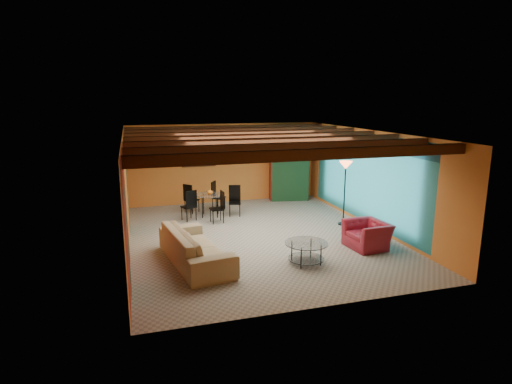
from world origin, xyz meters
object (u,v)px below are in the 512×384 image
object	(u,v)px
armoire	(287,169)
sofa	(195,247)
coffee_table	(306,253)
dining_table	(210,201)
armchair	(367,235)
floor_lamp	(344,193)
potted_plant	(288,131)
vase	(210,183)

from	to	relation	value
armoire	sofa	bearing A→B (deg)	-118.02
sofa	coffee_table	bearing A→B (deg)	-115.97
sofa	dining_table	xyz separation A→B (m)	(1.01, 3.66, 0.09)
sofa	armchair	distance (m)	4.14
floor_lamp	dining_table	bearing A→B (deg)	150.50
armoire	floor_lamp	world-z (taller)	armoire
potted_plant	armoire	bearing A→B (deg)	0.00
potted_plant	sofa	bearing A→B (deg)	-128.67
armoire	vase	size ratio (longest dim) A/B	12.22
armoire	vase	bearing A→B (deg)	-144.65
dining_table	potted_plant	world-z (taller)	potted_plant
sofa	armoire	size ratio (longest dim) A/B	1.17
armchair	floor_lamp	xyz separation A→B (m)	(0.37, 1.89, 0.60)
coffee_table	vase	size ratio (longest dim) A/B	5.21
vase	floor_lamp	bearing A→B (deg)	-29.50
dining_table	coffee_table	bearing A→B (deg)	-73.21
vase	potted_plant	bearing A→B (deg)	24.70
sofa	vase	world-z (taller)	vase
armoire	floor_lamp	bearing A→B (deg)	-71.75
sofa	potted_plant	xyz separation A→B (m)	(4.05, 5.06, 2.06)
sofa	potted_plant	size ratio (longest dim) A/B	5.76
floor_lamp	vase	size ratio (longest dim) A/B	10.18
coffee_table	dining_table	bearing A→B (deg)	106.79
armchair	armoire	bearing A→B (deg)	175.89
sofa	armoire	distance (m)	6.52
coffee_table	floor_lamp	world-z (taller)	floor_lamp
armchair	dining_table	xyz separation A→B (m)	(-3.13, 3.87, 0.15)
coffee_table	vase	bearing A→B (deg)	106.79
armchair	armoire	world-z (taller)	armoire
dining_table	floor_lamp	xyz separation A→B (m)	(3.49, -1.98, 0.45)
armchair	potted_plant	distance (m)	5.67
sofa	floor_lamp	bearing A→B (deg)	-78.50
floor_lamp	armchair	bearing A→B (deg)	-100.94
armoire	potted_plant	world-z (taller)	potted_plant
dining_table	floor_lamp	bearing A→B (deg)	-29.50
armchair	dining_table	bearing A→B (deg)	-146.07
sofa	floor_lamp	world-z (taller)	floor_lamp
coffee_table	vase	distance (m)	4.63
floor_lamp	vase	bearing A→B (deg)	150.50
armoire	floor_lamp	size ratio (longest dim) A/B	1.20
sofa	dining_table	world-z (taller)	dining_table
sofa	potted_plant	bearing A→B (deg)	-47.68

